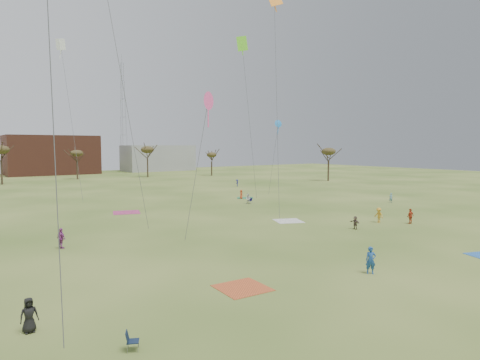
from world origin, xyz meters
TOP-DOWN VIEW (x-y plane):
  - ground at (0.00, 0.00)m, footprint 260.00×260.00m
  - flyer_near_right at (0.59, -2.48)m, footprint 0.81×0.78m
  - spectator_fore_a at (19.64, 6.52)m, footprint 1.03×0.49m
  - spectator_fore_c at (12.11, 8.13)m, footprint 0.50×1.30m
  - flyer_mid_a at (-19.90, 1.14)m, footprint 0.84×0.57m
  - flyer_mid_b at (17.38, 9.06)m, footprint 0.65×1.11m
  - flyer_mid_c at (33.20, 18.34)m, footprint 0.66×0.57m
  - spectator_mid_d at (-14.93, 17.26)m, footprint 0.78×1.12m
  - spectator_mid_e at (14.46, 30.05)m, footprint 0.91×0.95m
  - flyer_far_b at (17.18, 35.65)m, footprint 0.87×0.81m
  - flyer_far_c at (29.13, 53.74)m, footprint 0.86×1.10m
  - blanket_red at (-8.23, 0.27)m, footprint 3.08×3.08m
  - blanket_cream at (9.61, 15.74)m, footprint 4.00×4.00m
  - blanket_plum at (-3.45, 32.84)m, footprint 4.26×4.26m
  - blanket_olive at (18.32, 36.12)m, footprint 3.68×3.68m
  - camp_chair_left at (-16.64, -3.36)m, footprint 0.71×0.69m
  - camp_chair_right at (14.95, 30.22)m, footprint 0.72×0.70m
  - kites_aloft at (-7.77, 27.88)m, footprint 58.31×59.66m
  - tree_line at (-2.85, 79.12)m, footprint 117.44×49.32m
  - building_brick at (5.00, 120.00)m, footprint 26.00×16.00m
  - building_grey at (40.00, 118.00)m, footprint 24.00×12.00m
  - radio_tower at (30.00, 125.00)m, footprint 1.51×1.72m

SIDE VIEW (x-z plane):
  - ground at x=0.00m, z-range 0.00..0.00m
  - blanket_red at x=-8.23m, z-range -0.01..0.02m
  - blanket_cream at x=9.61m, z-range -0.01..0.02m
  - blanket_plum at x=-3.45m, z-range -0.01..0.02m
  - blanket_olive at x=18.32m, z-range -0.01..0.02m
  - camp_chair_left at x=-16.64m, z-range -0.18..0.69m
  - camp_chair_right at x=14.95m, z-range -0.18..0.69m
  - spectator_fore_c at x=12.11m, z-range 0.00..1.38m
  - flyer_far_b at x=17.18m, z-range 0.00..1.49m
  - flyer_far_c at x=29.13m, z-range 0.00..1.49m
  - flyer_mid_c at x=33.20m, z-range 0.00..1.52m
  - spectator_mid_e at x=14.46m, z-range 0.00..1.54m
  - flyer_mid_a at x=-19.90m, z-range 0.00..1.66m
  - flyer_mid_b at x=17.38m, z-range 0.00..1.70m
  - spectator_fore_a at x=19.64m, z-range 0.00..1.71m
  - spectator_mid_d at x=-14.93m, z-range 0.00..1.77m
  - flyer_near_right at x=0.59m, z-range 0.00..1.87m
  - building_grey at x=40.00m, z-range 0.00..9.00m
  - building_brick at x=5.00m, z-range 0.00..12.00m
  - tree_line at x=-2.85m, z-range 2.63..11.54m
  - radio_tower at x=30.00m, z-range -1.29..39.71m
  - kites_aloft at x=-7.77m, z-range 7.06..33.60m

